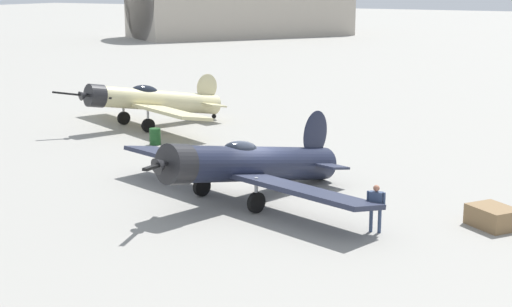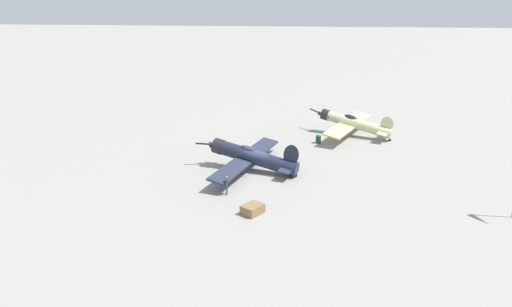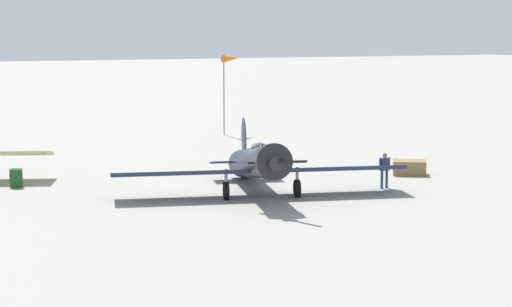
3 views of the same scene
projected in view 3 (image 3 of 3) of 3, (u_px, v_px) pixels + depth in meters
The scene contains 6 objects.
ground_plane at pixel (256, 192), 38.21m from camera, with size 400.00×400.00×0.00m, color gray.
airplane_foreground at pixel (258, 163), 37.52m from camera, with size 13.15×10.42×3.24m.
ground_crew_mechanic at pixel (385, 167), 38.98m from camera, with size 0.66×0.29×1.71m.
equipment_crate at pixel (409, 168), 42.92m from camera, with size 2.08×1.98×0.74m.
fuel_drum at pixel (16, 178), 39.30m from camera, with size 0.64×0.64×0.89m.
windsock_mast at pixel (230, 62), 60.00m from camera, with size 1.87×1.43×5.78m.
Camera 3 is at (17.04, 33.48, 7.20)m, focal length 58.01 mm.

